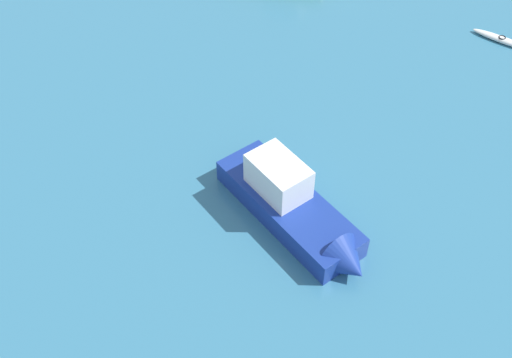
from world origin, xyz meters
name	(u,v)px	position (x,y,z in m)	size (l,w,h in m)	color
motor_launch_deep_blue_far_back	(297,210)	(1.89, 21.26, 0.75)	(6.69, 6.32, 2.68)	navy
kayak_white_cluster_outer	(501,39)	(10.56, 35.04, 0.14)	(2.99, 1.82, 0.29)	white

